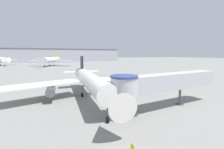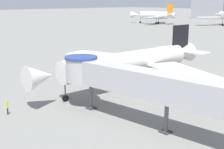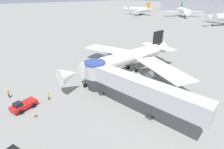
# 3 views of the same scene
# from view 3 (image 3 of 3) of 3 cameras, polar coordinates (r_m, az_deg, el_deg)

# --- Properties ---
(ground_plane) EXTENTS (800.00, 800.00, 0.00)m
(ground_plane) POSITION_cam_3_polar(r_m,az_deg,el_deg) (43.58, 6.10, 0.17)
(ground_plane) COLOR gray
(main_airplane) EXTENTS (33.78, 31.89, 9.00)m
(main_airplane) POSITION_cam_3_polar(r_m,az_deg,el_deg) (42.91, 4.95, 5.33)
(main_airplane) COLOR white
(main_airplane) RESTS_ON ground_plane
(jet_bridge) EXTENTS (22.93, 5.86, 6.42)m
(jet_bridge) POSITION_cam_3_polar(r_m,az_deg,el_deg) (29.04, 5.26, -2.66)
(jet_bridge) COLOR #B7B7BC
(jet_bridge) RESTS_ON ground_plane
(pushback_tug_red) EXTENTS (3.05, 4.55, 1.68)m
(pushback_tug_red) POSITION_cam_3_polar(r_m,az_deg,el_deg) (33.96, -27.03, -8.90)
(pushback_tug_red) COLOR red
(pushback_tug_red) RESTS_ON ground_plane
(traffic_cone_starboard_wing) EXTENTS (0.40, 0.40, 0.66)m
(traffic_cone_starboard_wing) POSITION_cam_3_polar(r_m,az_deg,el_deg) (37.05, 19.40, -5.39)
(traffic_cone_starboard_wing) COLOR black
(traffic_cone_starboard_wing) RESTS_ON ground_plane
(traffic_cone_apron_front) EXTENTS (0.47, 0.47, 0.77)m
(traffic_cone_apron_front) POSITION_cam_3_polar(r_m,az_deg,el_deg) (31.48, -23.70, -11.86)
(traffic_cone_apron_front) COLOR black
(traffic_cone_apron_front) RESTS_ON ground_plane
(ground_crew_marshaller) EXTENTS (0.40, 0.35, 1.81)m
(ground_crew_marshaller) POSITION_cam_3_polar(r_m,az_deg,el_deg) (38.58, -30.74, -5.20)
(ground_crew_marshaller) COLOR #1E2338
(ground_crew_marshaller) RESTS_ON ground_plane
(ground_crew_wing_walker) EXTENTS (0.37, 0.35, 1.70)m
(ground_crew_wing_walker) POSITION_cam_3_polar(r_m,az_deg,el_deg) (34.65, -20.05, -6.43)
(ground_crew_wing_walker) COLOR #1E2338
(ground_crew_wing_walker) RESTS_ON ground_plane
(background_jet_teal_tail) EXTENTS (25.89, 25.08, 11.84)m
(background_jet_teal_tail) POSITION_cam_3_polar(r_m,az_deg,el_deg) (169.33, 22.34, 18.76)
(background_jet_teal_tail) COLOR white
(background_jet_teal_tail) RESTS_ON ground_plane
(background_jet_orange_tail) EXTENTS (26.16, 25.74, 11.07)m
(background_jet_orange_tail) POSITION_cam_3_polar(r_m,az_deg,el_deg) (175.35, 8.77, 20.26)
(background_jet_orange_tail) COLOR silver
(background_jet_orange_tail) RESTS_ON ground_plane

